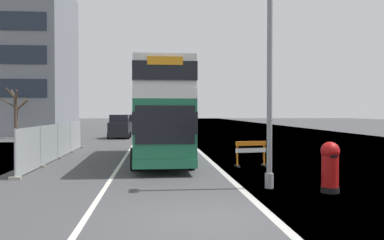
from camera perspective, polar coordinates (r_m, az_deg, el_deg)
ground at (r=10.45m, az=4.76°, el=-13.30°), size 140.00×280.00×0.10m
double_decker_bus at (r=21.73m, az=-4.40°, el=1.17°), size 2.98×11.56×4.80m
lamppost_foreground at (r=14.16m, az=10.54°, el=5.95°), size 0.29×0.70×7.95m
red_pillar_postbox at (r=13.92m, az=18.31°, el=-5.81°), size 0.59×0.59×1.61m
roadworks_barrier at (r=19.59m, az=8.02°, el=-4.19°), size 1.52×0.66×1.17m
construction_site_fence at (r=23.49m, az=-17.88°, el=-2.86°), size 0.44×13.80×1.94m
car_oncoming_near at (r=40.30m, az=-9.85°, el=-0.96°), size 2.06×3.88×2.24m
car_receding_mid at (r=48.21m, az=-8.56°, el=-0.66°), size 2.05×3.94×2.18m
bare_tree_far_verge_near at (r=42.72m, az=-22.91°, el=1.07°), size 2.63×2.33×4.75m
bare_tree_far_verge_mid at (r=59.07m, az=-16.75°, el=0.66°), size 2.16×2.70×3.94m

